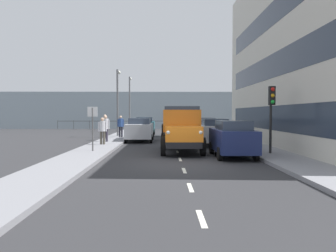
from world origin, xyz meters
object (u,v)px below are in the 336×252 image
object	(u,v)px
car_teal_oppositeside_1	(145,126)
lamp_post_far	(130,98)
pedestrian_couple_b	(102,129)
pedestrian_in_dark_coat	(106,126)
car_white_kerbside_1	(214,132)
lamp_post_promenade	(118,96)
pedestrian_strolling	(121,124)
traffic_light_near	(272,105)
car_grey_kerbside_2	(204,128)
car_silver_oppositeside_0	(140,129)
truck_vintage_orange	(182,130)
car_navy_kerbside_near	(232,138)
street_sign	(93,121)
pedestrian_by_lamp	(105,124)

from	to	relation	value
car_teal_oppositeside_1	lamp_post_far	size ratio (longest dim) A/B	0.76
pedestrian_couple_b	pedestrian_in_dark_coat	xyz separation A→B (m)	(0.16, -1.99, 0.08)
car_white_kerbside_1	pedestrian_couple_b	bearing A→B (deg)	6.50
lamp_post_promenade	pedestrian_couple_b	bearing A→B (deg)	91.12
pedestrian_strolling	traffic_light_near	xyz separation A→B (m)	(-8.63, 11.02, 1.30)
car_grey_kerbside_2	car_silver_oppositeside_0	bearing A→B (deg)	21.40
car_silver_oppositeside_0	pedestrian_strolling	bearing A→B (deg)	-54.94
pedestrian_in_dark_coat	lamp_post_promenade	xyz separation A→B (m)	(-0.01, -5.97, 2.39)
car_silver_oppositeside_0	lamp_post_far	world-z (taller)	lamp_post_far
pedestrian_strolling	traffic_light_near	distance (m)	14.06
pedestrian_strolling	car_grey_kerbside_2	bearing A→B (deg)	175.71
truck_vintage_orange	pedestrian_in_dark_coat	distance (m)	7.05
car_white_kerbside_1	traffic_light_near	distance (m)	6.03
lamp_post_promenade	lamp_post_far	xyz separation A→B (m)	(-0.08, -9.14, 0.22)
car_silver_oppositeside_0	lamp_post_promenade	size ratio (longest dim) A/B	0.73
pedestrian_in_dark_coat	car_navy_kerbside_near	bearing A→B (deg)	136.27
lamp_post_far	street_sign	size ratio (longest dim) A/B	2.71
pedestrian_strolling	street_sign	size ratio (longest dim) A/B	0.77
pedestrian_couple_b	street_sign	xyz separation A→B (m)	(-0.17, 3.57, 0.56)
car_teal_oppositeside_1	traffic_light_near	xyz separation A→B (m)	(-6.90, 14.95, 1.58)
pedestrian_by_lamp	traffic_light_near	world-z (taller)	traffic_light_near
pedestrian_couple_b	car_grey_kerbside_2	bearing A→B (deg)	-140.38
pedestrian_couple_b	car_white_kerbside_1	bearing A→B (deg)	-173.50
traffic_light_near	street_sign	xyz separation A→B (m)	(8.76, -1.13, -0.79)
car_navy_kerbside_near	pedestrian_in_dark_coat	xyz separation A→B (m)	(7.19, -6.87, 0.31)
pedestrian_strolling	street_sign	bearing A→B (deg)	89.26
car_white_kerbside_1	truck_vintage_orange	bearing A→B (deg)	59.48
car_silver_oppositeside_0	car_teal_oppositeside_1	size ratio (longest dim) A/B	0.90
car_grey_kerbside_2	pedestrian_couple_b	distance (m)	9.12
car_grey_kerbside_2	car_silver_oppositeside_0	distance (m)	5.37
car_navy_kerbside_near	car_silver_oppositeside_0	bearing A→B (deg)	-60.24
car_navy_kerbside_near	pedestrian_strolling	distance (m)	13.07
car_grey_kerbside_2	pedestrian_in_dark_coat	size ratio (longest dim) A/B	2.54
truck_vintage_orange	lamp_post_promenade	bearing A→B (deg)	-66.17
traffic_light_near	car_navy_kerbside_near	bearing A→B (deg)	5.60
car_teal_oppositeside_1	traffic_light_near	world-z (taller)	traffic_light_near
car_navy_kerbside_near	car_grey_kerbside_2	size ratio (longest dim) A/B	0.86
car_silver_oppositeside_0	car_teal_oppositeside_1	xyz separation A→B (m)	(0.00, -6.39, 0.00)
pedestrian_couple_b	traffic_light_near	size ratio (longest dim) A/B	0.52
pedestrian_by_lamp	traffic_light_near	distance (m)	13.49
car_navy_kerbside_near	pedestrian_strolling	bearing A→B (deg)	-59.02
pedestrian_by_lamp	lamp_post_promenade	world-z (taller)	lamp_post_promenade
car_navy_kerbside_near	street_sign	xyz separation A→B (m)	(6.85, -1.32, 0.79)
pedestrian_by_lamp	traffic_light_near	size ratio (longest dim) A/B	0.57
truck_vintage_orange	pedestrian_by_lamp	distance (m)	9.48
car_teal_oppositeside_1	pedestrian_in_dark_coat	distance (m)	8.55
car_silver_oppositeside_0	car_white_kerbside_1	bearing A→B (deg)	148.57
car_silver_oppositeside_0	lamp_post_promenade	distance (m)	5.37
car_teal_oppositeside_1	pedestrian_by_lamp	bearing A→B (deg)	64.02
car_navy_kerbside_near	car_teal_oppositeside_1	bearing A→B (deg)	-71.72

